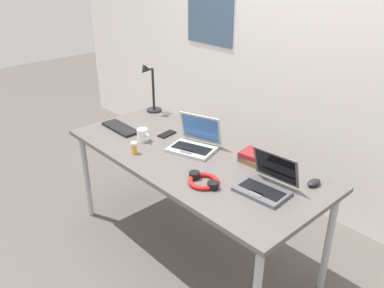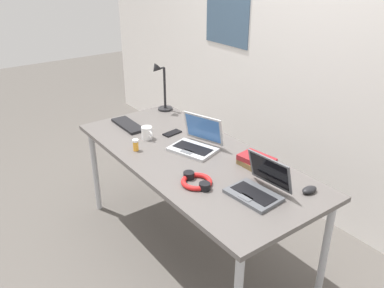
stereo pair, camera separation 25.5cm
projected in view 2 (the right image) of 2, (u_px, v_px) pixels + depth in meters
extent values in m
plane|color=#56514C|center=(192.00, 246.00, 2.90)|extent=(12.00, 12.00, 0.00)
cube|color=silver|center=(313.00, 47.00, 2.93)|extent=(6.00, 0.12, 2.60)
cube|color=#3F5972|center=(227.00, 0.00, 3.44)|extent=(0.56, 0.01, 0.76)
cube|color=#595451|center=(192.00, 157.00, 2.59)|extent=(1.80, 0.80, 0.03)
cylinder|color=#B2B5BA|center=(95.00, 171.00, 3.18)|extent=(0.04, 0.04, 0.71)
cylinder|color=#B2B5BA|center=(167.00, 148.00, 3.54)|extent=(0.04, 0.04, 0.71)
cylinder|color=#B2B5BA|center=(325.00, 252.00, 2.32)|extent=(0.04, 0.04, 0.71)
cylinder|color=black|center=(165.00, 109.00, 3.33)|extent=(0.12, 0.12, 0.02)
cylinder|color=black|center=(165.00, 88.00, 3.25)|extent=(0.02, 0.02, 0.34)
cylinder|color=black|center=(160.00, 68.00, 3.16)|extent=(0.01, 0.08, 0.01)
cone|color=black|center=(155.00, 69.00, 3.13)|extent=(0.07, 0.09, 0.09)
cube|color=#515459|center=(253.00, 195.00, 2.14)|extent=(0.29, 0.21, 0.02)
cube|color=black|center=(253.00, 193.00, 2.14)|extent=(0.25, 0.12, 0.00)
cube|color=#595B60|center=(246.00, 197.00, 2.10)|extent=(0.08, 0.05, 0.00)
cube|color=#515459|center=(270.00, 171.00, 2.17)|extent=(0.28, 0.08, 0.19)
cube|color=black|center=(269.00, 171.00, 2.17)|extent=(0.25, 0.07, 0.15)
cube|color=#B7BABC|center=(193.00, 150.00, 2.63)|extent=(0.34, 0.28, 0.02)
cube|color=black|center=(193.00, 148.00, 2.63)|extent=(0.28, 0.19, 0.00)
cube|color=#595B60|center=(187.00, 152.00, 2.58)|extent=(0.09, 0.07, 0.00)
cube|color=#B7BABC|center=(203.00, 128.00, 2.68)|extent=(0.30, 0.14, 0.20)
cube|color=#3F72BF|center=(203.00, 129.00, 2.67)|extent=(0.26, 0.12, 0.17)
cube|color=black|center=(128.00, 125.00, 3.01)|extent=(0.33, 0.12, 0.02)
ellipsoid|color=black|center=(309.00, 190.00, 2.18)|extent=(0.06, 0.10, 0.03)
cube|color=black|center=(172.00, 133.00, 2.89)|extent=(0.08, 0.14, 0.01)
torus|color=red|center=(197.00, 182.00, 2.26)|extent=(0.18, 0.18, 0.03)
cylinder|color=black|center=(189.00, 175.00, 2.31)|extent=(0.06, 0.06, 0.04)
cylinder|color=black|center=(205.00, 186.00, 2.20)|extent=(0.06, 0.06, 0.04)
cylinder|color=gold|center=(136.00, 146.00, 2.63)|extent=(0.04, 0.04, 0.06)
cylinder|color=white|center=(135.00, 141.00, 2.61)|extent=(0.04, 0.04, 0.01)
cube|color=brown|center=(255.00, 163.00, 2.45)|extent=(0.18, 0.16, 0.03)
cube|color=maroon|center=(257.00, 159.00, 2.43)|extent=(0.23, 0.16, 0.03)
cylinder|color=white|center=(147.00, 133.00, 2.80)|extent=(0.08, 0.08, 0.09)
torus|color=white|center=(151.00, 135.00, 2.76)|extent=(0.05, 0.01, 0.05)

